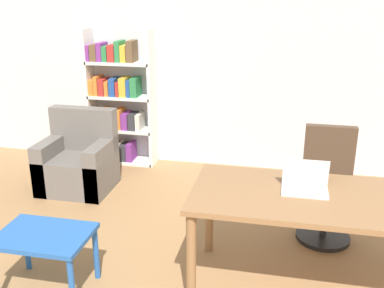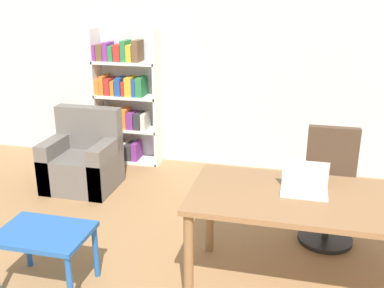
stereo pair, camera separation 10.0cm
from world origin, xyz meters
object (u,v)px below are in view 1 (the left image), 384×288
object	(u,v)px
bookshelf	(118,104)
armchair	(78,163)
desk	(320,208)
office_chair	(327,189)
laptop	(305,184)
side_table_blue	(45,242)

from	to	relation	value
bookshelf	armchair	bearing A→B (deg)	-100.05
desk	armchair	distance (m)	2.89
office_chair	laptop	bearing A→B (deg)	-107.18
side_table_blue	armchair	bearing A→B (deg)	108.32
desk	office_chair	bearing A→B (deg)	81.46
laptop	bookshelf	world-z (taller)	bookshelf
side_table_blue	bookshelf	distance (m)	2.71
desk	bookshelf	distance (m)	3.26
desk	bookshelf	xyz separation A→B (m)	(-2.38, 2.23, 0.10)
office_chair	armchair	world-z (taller)	office_chair
side_table_blue	bookshelf	xyz separation A→B (m)	(-0.42, 2.65, 0.38)
armchair	bookshelf	xyz separation A→B (m)	(0.16, 0.89, 0.49)
side_table_blue	laptop	bearing A→B (deg)	14.85
desk	laptop	world-z (taller)	laptop
laptop	side_table_blue	distance (m)	1.95
laptop	desk	bearing A→B (deg)	-31.62
desk	bookshelf	world-z (taller)	bookshelf
office_chair	side_table_blue	bearing A→B (deg)	-148.80
office_chair	bookshelf	size ratio (longest dim) A/B	0.60
desk	office_chair	size ratio (longest dim) A/B	1.80
armchair	bookshelf	world-z (taller)	bookshelf
desk	office_chair	xyz separation A→B (m)	(0.13, 0.84, -0.22)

